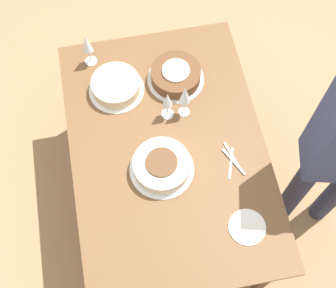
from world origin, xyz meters
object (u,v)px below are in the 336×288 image
Objects in this scene: cake_back_decorated at (116,86)px; wine_glass_extra at (87,45)px; cake_front_chocolate at (176,75)px; wine_glass_near at (185,95)px; cake_center_white at (162,166)px; wine_glass_far at (168,101)px.

wine_glass_extra is at bearing 28.08° from cake_back_decorated.
wine_glass_near is (-0.20, -0.00, 0.12)m from cake_front_chocolate.
cake_center_white is at bearing 161.28° from cake_front_chocolate.
wine_glass_near is 1.18× the size of wine_glass_far.
cake_front_chocolate is 1.04× the size of cake_back_decorated.
cake_center_white is 0.76m from wine_glass_extra.
wine_glass_extra reaches higher than cake_front_chocolate.
wine_glass_far reaches higher than cake_front_chocolate.
cake_front_chocolate reaches higher than cake_back_decorated.
cake_front_chocolate is 0.24m from wine_glass_near.
cake_back_decorated is (-0.01, 0.32, -0.00)m from cake_front_chocolate.
cake_center_white reaches higher than cake_front_chocolate.
cake_back_decorated is 1.24× the size of wine_glass_near.
wine_glass_far is (-0.20, 0.08, 0.09)m from cake_front_chocolate.
cake_center_white is 0.53m from cake_front_chocolate.
wine_glass_near is at bearing -179.23° from cake_front_chocolate.
cake_center_white is at bearing 163.88° from wine_glass_far.
cake_front_chocolate is (0.50, -0.17, -0.00)m from cake_center_white.
cake_front_chocolate is 1.51× the size of wine_glass_far.
wine_glass_extra is at bearing 46.91° from wine_glass_near.
wine_glass_far is at bearing 88.16° from wine_glass_near.
wine_glass_far is 0.54m from wine_glass_extra.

